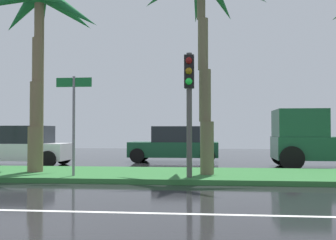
{
  "coord_description": "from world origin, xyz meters",
  "views": [
    {
      "loc": [
        2.71,
        -5.59,
        1.49
      ],
      "look_at": [
        0.84,
        11.8,
        1.95
      ],
      "focal_mm": 44.96,
      "sensor_mm": 36.0,
      "label": 1
    }
  ],
  "objects_px": {
    "traffic_signal_median_right": "(189,91)",
    "car_in_traffic_leading": "(21,146)",
    "palm_tree_centre_left": "(39,18)",
    "street_name_sign": "(74,112)",
    "car_in_traffic_second": "(175,145)"
  },
  "relations": [
    {
      "from": "traffic_signal_median_right",
      "to": "car_in_traffic_leading",
      "type": "height_order",
      "value": "traffic_signal_median_right"
    },
    {
      "from": "palm_tree_centre_left",
      "to": "car_in_traffic_leading",
      "type": "bearing_deg",
      "value": 122.09
    },
    {
      "from": "traffic_signal_median_right",
      "to": "street_name_sign",
      "type": "xyz_separation_m",
      "value": [
        -3.5,
        0.12,
        -0.57
      ]
    },
    {
      "from": "palm_tree_centre_left",
      "to": "traffic_signal_median_right",
      "type": "height_order",
      "value": "palm_tree_centre_left"
    },
    {
      "from": "palm_tree_centre_left",
      "to": "car_in_traffic_second",
      "type": "relative_size",
      "value": 1.52
    },
    {
      "from": "street_name_sign",
      "to": "car_in_traffic_leading",
      "type": "xyz_separation_m",
      "value": [
        -4.15,
        5.2,
        -1.25
      ]
    },
    {
      "from": "car_in_traffic_leading",
      "to": "traffic_signal_median_right",
      "type": "bearing_deg",
      "value": 145.16
    },
    {
      "from": "palm_tree_centre_left",
      "to": "car_in_traffic_leading",
      "type": "distance_m",
      "value": 6.48
    },
    {
      "from": "traffic_signal_median_right",
      "to": "car_in_traffic_leading",
      "type": "xyz_separation_m",
      "value": [
        -7.65,
        5.32,
        -1.82
      ]
    },
    {
      "from": "car_in_traffic_leading",
      "to": "car_in_traffic_second",
      "type": "relative_size",
      "value": 1.0
    },
    {
      "from": "palm_tree_centre_left",
      "to": "car_in_traffic_leading",
      "type": "xyz_separation_m",
      "value": [
        -2.48,
        3.96,
        -4.48
      ]
    },
    {
      "from": "traffic_signal_median_right",
      "to": "car_in_traffic_second",
      "type": "xyz_separation_m",
      "value": [
        -1.17,
        8.2,
        -1.82
      ]
    },
    {
      "from": "traffic_signal_median_right",
      "to": "car_in_traffic_second",
      "type": "bearing_deg",
      "value": 98.11
    },
    {
      "from": "car_in_traffic_second",
      "to": "car_in_traffic_leading",
      "type": "bearing_deg",
      "value": 23.99
    },
    {
      "from": "car_in_traffic_leading",
      "to": "car_in_traffic_second",
      "type": "bearing_deg",
      "value": -156.01
    }
  ]
}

